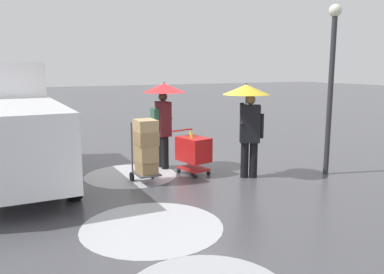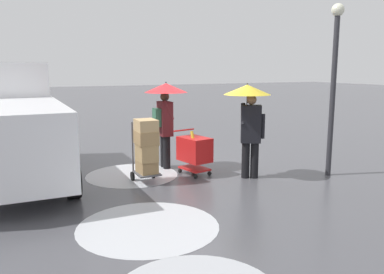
% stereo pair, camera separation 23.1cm
% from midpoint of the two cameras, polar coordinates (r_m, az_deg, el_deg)
% --- Properties ---
extents(ground_plane, '(90.00, 90.00, 0.00)m').
position_cam_midpoint_polar(ground_plane, '(9.94, 0.44, -4.49)').
color(ground_plane, '#4C4C51').
extents(slush_patch_near_cluster, '(2.25, 2.25, 0.01)m').
position_cam_midpoint_polar(slush_patch_near_cluster, '(6.46, -5.27, -12.65)').
color(slush_patch_near_cluster, silver).
rests_on(slush_patch_near_cluster, ground).
extents(slush_patch_far_side, '(2.13, 2.13, 0.01)m').
position_cam_midpoint_polar(slush_patch_far_side, '(9.40, -7.92, -5.42)').
color(slush_patch_far_side, silver).
rests_on(slush_patch_far_side, ground).
extents(cargo_van_parked_right, '(2.25, 5.36, 2.60)m').
position_cam_midpoint_polar(cargo_van_parked_right, '(9.53, -23.82, 1.25)').
color(cargo_van_parked_right, white).
rests_on(cargo_van_parked_right, ground).
extents(shopping_cart_vendor, '(0.70, 0.91, 1.04)m').
position_cam_midpoint_polar(shopping_cart_vendor, '(9.26, 1.08, -1.96)').
color(shopping_cart_vendor, red).
rests_on(shopping_cart_vendor, ground).
extents(hand_dolly_boxes, '(0.53, 0.70, 1.39)m').
position_cam_midpoint_polar(hand_dolly_boxes, '(8.57, -5.81, -1.37)').
color(hand_dolly_boxes, '#515156').
rests_on(hand_dolly_boxes, ground).
extents(pedestrian_pink_side, '(1.04, 1.04, 2.15)m').
position_cam_midpoint_polar(pedestrian_pink_side, '(8.93, 8.92, 3.98)').
color(pedestrian_pink_side, black).
rests_on(pedestrian_pink_side, ground).
extents(pedestrian_black_side, '(1.04, 1.04, 2.15)m').
position_cam_midpoint_polar(pedestrian_black_side, '(9.68, -3.19, 4.55)').
color(pedestrian_black_side, black).
rests_on(pedestrian_black_side, ground).
extents(street_lamp, '(0.28, 0.28, 3.86)m').
position_cam_midpoint_polar(street_lamp, '(9.58, 20.40, 8.69)').
color(street_lamp, '#2D2D33').
rests_on(street_lamp, ground).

